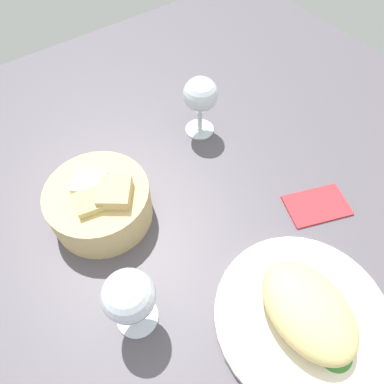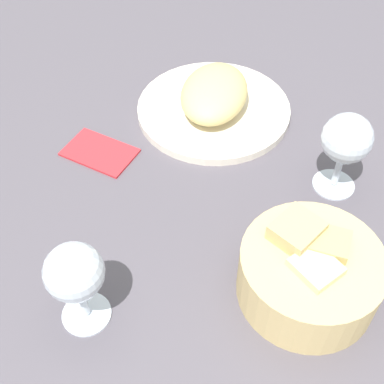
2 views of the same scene
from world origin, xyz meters
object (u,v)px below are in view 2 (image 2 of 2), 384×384
wine_glass_far (346,142)px  folded_napkin (99,151)px  plate (214,109)px  wine_glass_near (75,276)px  bread_basket (309,272)px

wine_glass_far → folded_napkin: (-2.00, -36.29, -8.39)cm
plate → wine_glass_far: (14.37, 19.53, 8.09)cm
plate → wine_glass_near: size_ratio=2.03×
wine_glass_near → bread_basket: bearing=105.2°
bread_basket → wine_glass_near: (7.13, -26.17, 4.67)cm
bread_basket → wine_glass_near: wine_glass_near is taller
wine_glass_far → folded_napkin: bearing=-93.2°
plate → folded_napkin: 20.83cm
bread_basket → wine_glass_far: (-18.65, 4.49, 4.77)cm
wine_glass_far → folded_napkin: size_ratio=1.18×
bread_basket → wine_glass_near: bearing=-74.8°
plate → folded_napkin: bearing=-53.6°
folded_napkin → bread_basket: bearing=-12.6°
folded_napkin → wine_glass_near: bearing=-58.2°
wine_glass_far → folded_napkin: wine_glass_far is taller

